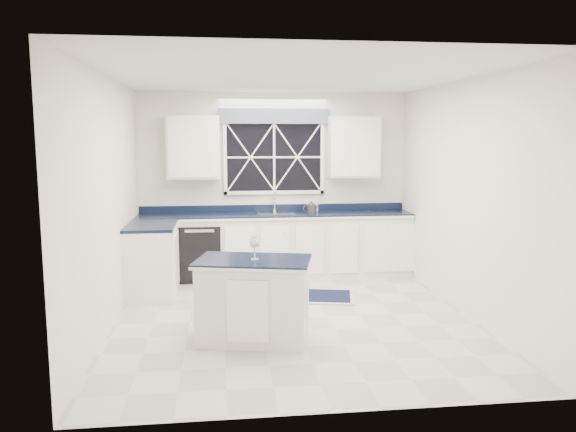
{
  "coord_description": "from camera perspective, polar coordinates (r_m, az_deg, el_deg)",
  "views": [
    {
      "loc": [
        -0.8,
        -6.12,
        2.05
      ],
      "look_at": [
        -0.01,
        0.4,
        1.12
      ],
      "focal_mm": 35.0,
      "sensor_mm": 36.0,
      "label": 1
    }
  ],
  "objects": [
    {
      "name": "dishwasher",
      "position": [
        8.24,
        -8.86,
        -3.52
      ],
      "size": [
        0.6,
        0.58,
        0.82
      ],
      "primitive_type": "cube",
      "color": "black",
      "rests_on": "ground"
    },
    {
      "name": "base_cabinets",
      "position": [
        8.08,
        -3.44,
        -3.38
      ],
      "size": [
        3.99,
        1.6,
        0.9
      ],
      "color": "silver",
      "rests_on": "ground"
    },
    {
      "name": "faucet",
      "position": [
        8.36,
        -1.36,
        1.51
      ],
      "size": [
        0.05,
        0.2,
        0.3
      ],
      "color": "#B9BABC",
      "rests_on": "countertop"
    },
    {
      "name": "island",
      "position": [
        5.73,
        -3.5,
        -8.47
      ],
      "size": [
        1.25,
        0.92,
        0.84
      ],
      "rotation": [
        0.0,
        0.0,
        -0.23
      ],
      "color": "silver",
      "rests_on": "ground"
    },
    {
      "name": "ground",
      "position": [
        6.51,
        0.53,
        -10.31
      ],
      "size": [
        4.5,
        4.5,
        0.0
      ],
      "primitive_type": "plane",
      "color": "beige",
      "rests_on": "ground"
    },
    {
      "name": "countertop",
      "position": [
        8.19,
        -1.23,
        0.12
      ],
      "size": [
        3.98,
        0.64,
        0.04
      ],
      "primitive_type": "cube",
      "color": "black",
      "rests_on": "base_cabinets"
    },
    {
      "name": "wine_glass",
      "position": [
        5.58,
        -3.4,
        -2.77
      ],
      "size": [
        0.1,
        0.1,
        0.24
      ],
      "color": "white",
      "rests_on": "island"
    },
    {
      "name": "upper_cabinets",
      "position": [
        8.25,
        -1.34,
        7.0
      ],
      "size": [
        3.1,
        0.34,
        0.9
      ],
      "color": "silver",
      "rests_on": "ground"
    },
    {
      "name": "rug",
      "position": [
        7.33,
        2.27,
        -8.11
      ],
      "size": [
        1.27,
        0.93,
        0.02
      ],
      "rotation": [
        0.0,
        0.0,
        -0.21
      ],
      "color": "#B8B8B3",
      "rests_on": "ground"
    },
    {
      "name": "back_wall",
      "position": [
        8.44,
        -1.44,
        3.29
      ],
      "size": [
        4.0,
        0.1,
        2.7
      ],
      "primitive_type": "cube",
      "color": "white",
      "rests_on": "ground"
    },
    {
      "name": "window",
      "position": [
        8.37,
        -1.42,
        6.54
      ],
      "size": [
        1.65,
        0.09,
        1.26
      ],
      "color": "black",
      "rests_on": "ground"
    },
    {
      "name": "kettle",
      "position": [
        8.23,
        2.38,
        0.87
      ],
      "size": [
        0.25,
        0.18,
        0.18
      ],
      "rotation": [
        0.0,
        0.0,
        0.23
      ],
      "color": "#313133",
      "rests_on": "countertop"
    },
    {
      "name": "soap_bottle",
      "position": [
        8.46,
        2.74,
        1.06
      ],
      "size": [
        0.09,
        0.1,
        0.16
      ],
      "primitive_type": "imported",
      "rotation": [
        0.0,
        0.0,
        0.33
      ],
      "color": "silver",
      "rests_on": "countertop"
    }
  ]
}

